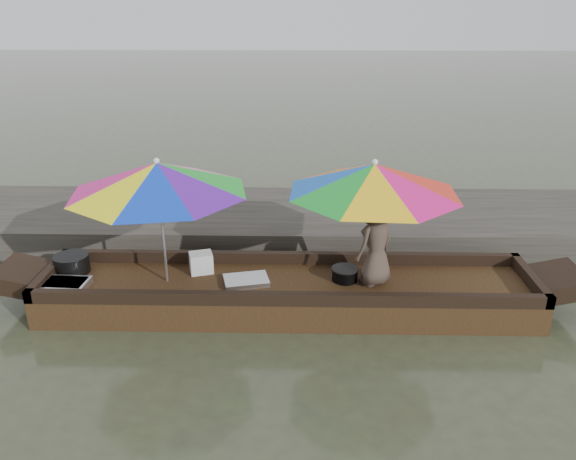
{
  "coord_description": "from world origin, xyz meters",
  "views": [
    {
      "loc": [
        0.13,
        -6.11,
        3.53
      ],
      "look_at": [
        0.0,
        0.1,
        1.0
      ],
      "focal_mm": 35.0,
      "sensor_mm": 36.0,
      "label": 1
    }
  ],
  "objects_px": {
    "supply_bag": "(201,263)",
    "umbrella_bow": "(162,222)",
    "tray_crayfish": "(66,285)",
    "umbrella_stern": "(371,224)",
    "boat_hull": "(288,295)",
    "vendor": "(376,242)",
    "cooking_pot": "(72,264)",
    "charcoal_grill": "(345,275)",
    "tray_scallop": "(246,281)"
  },
  "relations": [
    {
      "from": "supply_bag",
      "to": "umbrella_bow",
      "type": "bearing_deg",
      "value": -145.86
    },
    {
      "from": "supply_bag",
      "to": "tray_crayfish",
      "type": "bearing_deg",
      "value": -162.9
    },
    {
      "from": "umbrella_bow",
      "to": "umbrella_stern",
      "type": "bearing_deg",
      "value": 0.0
    },
    {
      "from": "boat_hull",
      "to": "supply_bag",
      "type": "xyz_separation_m",
      "value": [
        -1.1,
        0.26,
        0.3
      ]
    },
    {
      "from": "vendor",
      "to": "umbrella_stern",
      "type": "height_order",
      "value": "umbrella_stern"
    },
    {
      "from": "supply_bag",
      "to": "vendor",
      "type": "height_order",
      "value": "vendor"
    },
    {
      "from": "supply_bag",
      "to": "umbrella_stern",
      "type": "distance_m",
      "value": 2.19
    },
    {
      "from": "supply_bag",
      "to": "vendor",
      "type": "xyz_separation_m",
      "value": [
        2.15,
        -0.25,
        0.41
      ]
    },
    {
      "from": "vendor",
      "to": "umbrella_bow",
      "type": "distance_m",
      "value": 2.54
    },
    {
      "from": "cooking_pot",
      "to": "vendor",
      "type": "xyz_separation_m",
      "value": [
        3.79,
        -0.21,
        0.42
      ]
    },
    {
      "from": "boat_hull",
      "to": "supply_bag",
      "type": "bearing_deg",
      "value": 166.78
    },
    {
      "from": "tray_crayfish",
      "to": "vendor",
      "type": "xyz_separation_m",
      "value": [
        3.7,
        0.23,
        0.49
      ]
    },
    {
      "from": "vendor",
      "to": "umbrella_stern",
      "type": "distance_m",
      "value": 0.25
    },
    {
      "from": "tray_crayfish",
      "to": "umbrella_stern",
      "type": "height_order",
      "value": "umbrella_stern"
    },
    {
      "from": "charcoal_grill",
      "to": "umbrella_stern",
      "type": "xyz_separation_m",
      "value": [
        0.28,
        -0.07,
        0.7
      ]
    },
    {
      "from": "charcoal_grill",
      "to": "umbrella_bow",
      "type": "height_order",
      "value": "umbrella_bow"
    },
    {
      "from": "tray_crayfish",
      "to": "supply_bag",
      "type": "distance_m",
      "value": 1.63
    },
    {
      "from": "umbrella_bow",
      "to": "umbrella_stern",
      "type": "distance_m",
      "value": 2.46
    },
    {
      "from": "tray_scallop",
      "to": "vendor",
      "type": "distance_m",
      "value": 1.64
    },
    {
      "from": "cooking_pot",
      "to": "umbrella_bow",
      "type": "xyz_separation_m",
      "value": [
        1.26,
        -0.22,
        0.66
      ]
    },
    {
      "from": "vendor",
      "to": "tray_crayfish",
      "type": "bearing_deg",
      "value": -35.91
    },
    {
      "from": "cooking_pot",
      "to": "tray_crayfish",
      "type": "height_order",
      "value": "cooking_pot"
    },
    {
      "from": "tray_crayfish",
      "to": "umbrella_bow",
      "type": "xyz_separation_m",
      "value": [
        1.17,
        0.22,
        0.73
      ]
    },
    {
      "from": "supply_bag",
      "to": "cooking_pot",
      "type": "bearing_deg",
      "value": -178.69
    },
    {
      "from": "tray_scallop",
      "to": "vendor",
      "type": "relative_size",
      "value": 0.5
    },
    {
      "from": "charcoal_grill",
      "to": "umbrella_stern",
      "type": "distance_m",
      "value": 0.76
    },
    {
      "from": "cooking_pot",
      "to": "umbrella_stern",
      "type": "bearing_deg",
      "value": -3.41
    },
    {
      "from": "cooking_pot",
      "to": "umbrella_stern",
      "type": "height_order",
      "value": "umbrella_stern"
    },
    {
      "from": "charcoal_grill",
      "to": "supply_bag",
      "type": "xyz_separation_m",
      "value": [
        -1.8,
        0.19,
        0.06
      ]
    },
    {
      "from": "cooking_pot",
      "to": "umbrella_bow",
      "type": "distance_m",
      "value": 1.44
    },
    {
      "from": "tray_crayfish",
      "to": "vendor",
      "type": "distance_m",
      "value": 3.74
    },
    {
      "from": "cooking_pot",
      "to": "tray_scallop",
      "type": "relative_size",
      "value": 0.82
    },
    {
      "from": "boat_hull",
      "to": "umbrella_bow",
      "type": "xyz_separation_m",
      "value": [
        -1.48,
        0.0,
        0.95
      ]
    },
    {
      "from": "boat_hull",
      "to": "umbrella_bow",
      "type": "bearing_deg",
      "value": 180.0
    },
    {
      "from": "tray_scallop",
      "to": "umbrella_stern",
      "type": "xyz_separation_m",
      "value": [
        1.48,
        0.02,
        0.74
      ]
    },
    {
      "from": "boat_hull",
      "to": "supply_bag",
      "type": "distance_m",
      "value": 1.17
    },
    {
      "from": "tray_crayfish",
      "to": "umbrella_bow",
      "type": "relative_size",
      "value": 0.25
    },
    {
      "from": "cooking_pot",
      "to": "tray_scallop",
      "type": "height_order",
      "value": "cooking_pot"
    },
    {
      "from": "tray_scallop",
      "to": "umbrella_stern",
      "type": "bearing_deg",
      "value": 0.95
    },
    {
      "from": "tray_crayfish",
      "to": "charcoal_grill",
      "type": "xyz_separation_m",
      "value": [
        3.35,
        0.29,
        0.03
      ]
    },
    {
      "from": "charcoal_grill",
      "to": "vendor",
      "type": "bearing_deg",
      "value": -9.53
    },
    {
      "from": "cooking_pot",
      "to": "tray_scallop",
      "type": "distance_m",
      "value": 2.25
    },
    {
      "from": "cooking_pot",
      "to": "tray_crayfish",
      "type": "xyz_separation_m",
      "value": [
        0.08,
        -0.44,
        -0.07
      ]
    },
    {
      "from": "boat_hull",
      "to": "tray_scallop",
      "type": "bearing_deg",
      "value": -177.22
    },
    {
      "from": "tray_crayfish",
      "to": "tray_scallop",
      "type": "bearing_deg",
      "value": 5.17
    },
    {
      "from": "tray_crayfish",
      "to": "supply_bag",
      "type": "xyz_separation_m",
      "value": [
        1.55,
        0.48,
        0.09
      ]
    },
    {
      "from": "umbrella_bow",
      "to": "charcoal_grill",
      "type": "bearing_deg",
      "value": 1.9
    },
    {
      "from": "tray_crayfish",
      "to": "charcoal_grill",
      "type": "bearing_deg",
      "value": 4.97
    },
    {
      "from": "boat_hull",
      "to": "supply_bag",
      "type": "relative_size",
      "value": 21.34
    },
    {
      "from": "umbrella_bow",
      "to": "umbrella_stern",
      "type": "height_order",
      "value": "same"
    }
  ]
}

